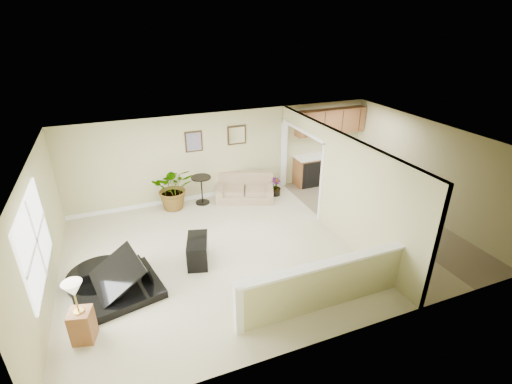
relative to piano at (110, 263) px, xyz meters
name	(u,v)px	position (x,y,z in m)	size (l,w,h in m)	color
floor	(267,244)	(3.41, 0.37, -0.62)	(9.00, 9.00, 0.00)	beige
back_wall	(227,154)	(3.41, 3.37, 0.63)	(9.00, 0.04, 2.50)	#C2BC84
front_wall	(345,276)	(3.41, -2.63, 0.63)	(9.00, 0.04, 2.50)	#C2BC84
left_wall	(40,236)	(-1.09, 0.37, 0.63)	(0.04, 6.00, 2.50)	#C2BC84
right_wall	(426,169)	(7.91, 0.37, 0.63)	(0.04, 6.00, 2.50)	#C2BC84
ceiling	(269,142)	(3.41, 0.37, 1.88)	(9.00, 6.00, 0.04)	silver
kitchen_vinyl	(377,220)	(6.56, 0.37, -0.61)	(2.70, 6.00, 0.01)	tan
interior_partition	(332,181)	(5.21, 0.62, 0.60)	(0.18, 5.99, 2.50)	#C2BC84
pony_half_wall	(322,285)	(3.49, -1.93, -0.10)	(3.42, 0.22, 1.00)	#C2BC84
left_window	(34,241)	(-1.07, -0.13, 0.83)	(0.05, 2.15, 1.45)	white
wall_art_left	(194,142)	(2.46, 3.34, 1.13)	(0.48, 0.04, 0.58)	#342312
wall_mirror	(237,135)	(3.71, 3.34, 1.18)	(0.55, 0.04, 0.55)	#342312
kitchen_cabinets	(326,156)	(6.61, 3.10, 0.26)	(2.36, 0.65, 2.33)	brown
piano	(110,263)	(0.00, 0.00, 0.00)	(2.05, 2.07, 1.47)	black
piano_bench	(198,251)	(1.75, 0.29, -0.33)	(0.43, 0.84, 0.56)	black
loveseat	(244,187)	(3.76, 2.91, -0.26)	(1.95, 1.48, 0.93)	tan
accent_table	(202,186)	(2.52, 3.02, -0.09)	(0.56, 0.56, 0.81)	black
palm_plant	(174,188)	(1.75, 3.02, -0.01)	(1.26, 1.13, 1.24)	black
small_plant	(276,188)	(4.70, 2.74, -0.38)	(0.40, 0.40, 0.55)	black
lamp_stand	(80,316)	(-0.51, -1.14, -0.12)	(0.42, 0.42, 1.17)	brown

